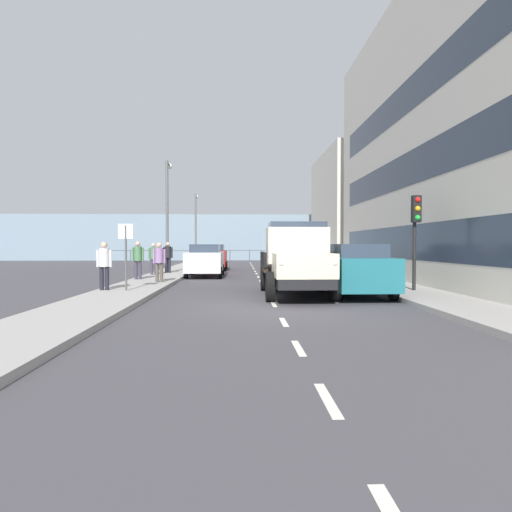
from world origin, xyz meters
The scene contains 22 objects.
ground_plane centered at (0.00, -11.08, 0.00)m, with size 80.00×80.00×0.00m, color #423F44.
sidewalk_left centered at (-4.84, -11.08, 0.07)m, with size 2.17×45.09×0.15m, color #9E9993.
sidewalk_right centered at (4.84, -11.08, 0.07)m, with size 2.17×45.09×0.15m, color #9E9993.
road_centreline_markings centered at (0.00, -9.96, 0.00)m, with size 0.12×40.82×0.01m.
building_terrace centered at (-10.39, -6.39, 6.38)m, with size 8.96×21.85×12.76m.
building_far_block centered at (-10.40, -25.02, 4.64)m, with size 8.95×11.46×9.27m.
sea_horizon centered at (0.00, -36.63, 2.50)m, with size 80.00×0.80×5.00m, color gray.
seawall_railing centered at (0.00, -33.03, 0.92)m, with size 28.08×0.08×1.20m.
truck_vintage_cream centered at (-0.90, -2.44, 1.18)m, with size 2.17×5.64×2.43m.
car_teal_kerbside_near centered at (-2.81, -2.52, 0.90)m, with size 1.90×4.37×1.72m.
car_navy_kerbside_1 centered at (-2.81, -8.43, 0.90)m, with size 1.82×4.59×1.72m.
car_white_oppositeside_0 centered at (2.81, -11.60, 0.90)m, with size 1.90×4.21×1.72m.
car_red_oppositeside_1 centered at (2.81, -17.69, 0.90)m, with size 1.91×3.99×1.72m.
pedestrian_near_railing centered at (5.59, -3.31, 1.11)m, with size 0.53×0.34×1.64m.
pedestrian_in_dark_coat centered at (4.30, -6.47, 1.11)m, with size 0.53×0.34×1.64m.
pedestrian_by_lamp centered at (5.53, -8.04, 1.15)m, with size 0.53×0.34×1.70m.
pedestrian_strolling centered at (5.45, -11.20, 1.10)m, with size 0.53×0.34×1.63m.
pedestrian_with_bag centered at (4.95, -12.65, 1.15)m, with size 0.53×0.34×1.69m.
traffic_light_near centered at (-4.96, -2.79, 2.47)m, with size 0.28×0.41×3.20m.
lamp_post_promenade centered at (5.01, -13.03, 3.87)m, with size 0.32×1.14×6.22m.
lamp_post_far centered at (4.72, -25.92, 3.68)m, with size 0.32×1.14×5.86m.
street_sign centered at (4.81, -3.14, 1.68)m, with size 0.50×0.07×2.25m.
Camera 1 is at (0.95, 11.97, 1.70)m, focal length 31.13 mm.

